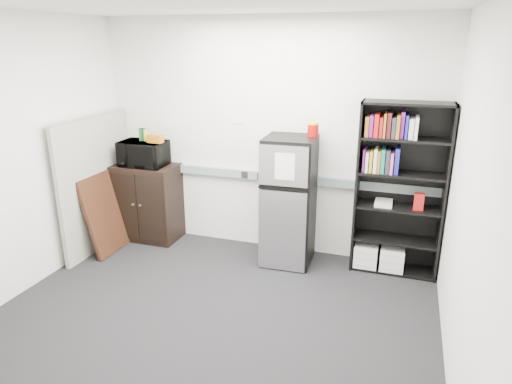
% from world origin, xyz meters
% --- Properties ---
extents(floor, '(4.00, 4.00, 0.00)m').
position_xyz_m(floor, '(0.00, 0.00, 0.00)').
color(floor, black).
rests_on(floor, ground).
extents(wall_back, '(4.00, 0.02, 2.70)m').
position_xyz_m(wall_back, '(0.00, 1.75, 1.35)').
color(wall_back, white).
rests_on(wall_back, floor).
extents(wall_right, '(0.02, 3.50, 2.70)m').
position_xyz_m(wall_right, '(2.00, 0.00, 1.35)').
color(wall_right, white).
rests_on(wall_right, floor).
extents(wall_left, '(0.02, 3.50, 2.70)m').
position_xyz_m(wall_left, '(-2.00, 0.00, 1.35)').
color(wall_left, white).
rests_on(wall_left, floor).
extents(ceiling, '(4.00, 3.50, 0.02)m').
position_xyz_m(ceiling, '(0.00, 0.00, 2.70)').
color(ceiling, white).
rests_on(ceiling, wall_back).
extents(electrical_raceway, '(3.92, 0.05, 0.10)m').
position_xyz_m(electrical_raceway, '(0.00, 1.72, 0.90)').
color(electrical_raceway, gray).
rests_on(electrical_raceway, wall_back).
extents(wall_note, '(0.14, 0.00, 0.10)m').
position_xyz_m(wall_note, '(-0.35, 1.74, 1.55)').
color(wall_note, white).
rests_on(wall_note, wall_back).
extents(bookshelf, '(0.90, 0.34, 1.85)m').
position_xyz_m(bookshelf, '(1.51, 1.57, 0.97)').
color(bookshelf, black).
rests_on(bookshelf, floor).
extents(cubicle_partition, '(0.06, 1.30, 1.62)m').
position_xyz_m(cubicle_partition, '(-1.90, 1.08, 0.81)').
color(cubicle_partition, gray).
rests_on(cubicle_partition, floor).
extents(cabinet, '(0.77, 0.51, 0.96)m').
position_xyz_m(cabinet, '(-1.49, 1.50, 0.48)').
color(cabinet, black).
rests_on(cabinet, floor).
extents(microwave, '(0.56, 0.39, 0.30)m').
position_xyz_m(microwave, '(-1.49, 1.48, 1.12)').
color(microwave, black).
rests_on(microwave, cabinet).
extents(snack_box_a, '(0.08, 0.06, 0.15)m').
position_xyz_m(snack_box_a, '(-1.50, 1.52, 1.34)').
color(snack_box_a, '#195927').
rests_on(snack_box_a, microwave).
extents(snack_box_b, '(0.07, 0.06, 0.15)m').
position_xyz_m(snack_box_b, '(-1.50, 1.52, 1.34)').
color(snack_box_b, '#0D3920').
rests_on(snack_box_b, microwave).
extents(snack_box_c, '(0.07, 0.05, 0.14)m').
position_xyz_m(snack_box_c, '(-1.49, 1.52, 1.34)').
color(snack_box_c, gold).
rests_on(snack_box_c, microwave).
extents(snack_bag, '(0.19, 0.11, 0.10)m').
position_xyz_m(snack_bag, '(-1.30, 1.47, 1.32)').
color(snack_bag, '#BD6A12').
rests_on(snack_bag, microwave).
extents(refrigerator, '(0.57, 0.59, 1.45)m').
position_xyz_m(refrigerator, '(0.37, 1.42, 0.72)').
color(refrigerator, black).
rests_on(refrigerator, floor).
extents(coffee_can, '(0.12, 0.12, 0.17)m').
position_xyz_m(coffee_can, '(0.59, 1.55, 1.53)').
color(coffee_can, '#A10A07').
rests_on(coffee_can, refrigerator).
extents(framed_poster, '(0.26, 0.74, 0.94)m').
position_xyz_m(framed_poster, '(-1.77, 1.06, 0.48)').
color(framed_poster, black).
rests_on(framed_poster, floor).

